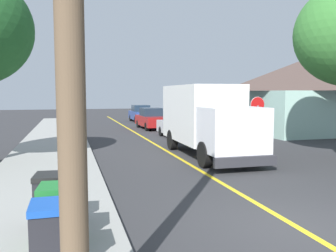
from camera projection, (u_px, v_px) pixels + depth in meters
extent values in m
plane|color=#303033|center=(298.00, 227.00, 7.48)|extent=(120.00, 120.00, 0.00)
cube|color=gray|center=(41.00, 192.00, 9.86)|extent=(3.60, 60.00, 0.15)
cube|color=gold|center=(169.00, 152.00, 17.07)|extent=(0.16, 56.00, 0.01)
cube|color=silver|center=(201.00, 113.00, 16.81)|extent=(2.45, 5.02, 2.60)
cube|color=silver|center=(233.00, 130.00, 13.48)|extent=(2.30, 2.02, 1.70)
cube|color=#1E2D3D|center=(244.00, 122.00, 12.58)|extent=(2.04, 0.10, 0.75)
cube|color=#2D2D33|center=(246.00, 162.00, 12.54)|extent=(2.40, 0.22, 0.36)
cylinder|color=black|center=(254.00, 152.00, 14.03)|extent=(0.31, 1.00, 1.00)
cylinder|color=black|center=(205.00, 155.00, 13.49)|extent=(0.31, 1.00, 1.00)
cylinder|color=black|center=(211.00, 138.00, 18.41)|extent=(0.31, 1.00, 1.00)
cylinder|color=black|center=(172.00, 140.00, 17.86)|extent=(0.31, 1.00, 1.00)
cube|color=#B7B7BC|center=(180.00, 128.00, 22.42)|extent=(1.96, 4.46, 0.76)
cube|color=#1E2D3D|center=(179.00, 117.00, 22.50)|extent=(1.65, 1.86, 0.64)
cylinder|color=black|center=(200.00, 135.00, 21.36)|extent=(0.24, 0.65, 0.64)
cylinder|color=black|center=(175.00, 136.00, 20.88)|extent=(0.24, 0.65, 0.64)
cylinder|color=black|center=(184.00, 130.00, 24.03)|extent=(0.24, 0.65, 0.64)
cylinder|color=black|center=(161.00, 131.00, 23.55)|extent=(0.24, 0.65, 0.64)
cube|color=maroon|center=(152.00, 121.00, 28.37)|extent=(1.96, 4.46, 0.76)
cube|color=#1E2D3D|center=(151.00, 112.00, 28.45)|extent=(1.65, 1.86, 0.64)
cylinder|color=black|center=(167.00, 126.00, 27.30)|extent=(0.24, 0.65, 0.64)
cylinder|color=black|center=(147.00, 127.00, 26.82)|extent=(0.24, 0.65, 0.64)
cylinder|color=black|center=(157.00, 123.00, 29.97)|extent=(0.24, 0.65, 0.64)
cylinder|color=black|center=(138.00, 124.00, 29.50)|extent=(0.24, 0.65, 0.64)
cube|color=#2D4793|center=(141.00, 115.00, 35.47)|extent=(1.82, 4.41, 0.76)
cube|color=#1E2D3D|center=(141.00, 108.00, 35.55)|extent=(1.59, 1.81, 0.64)
cylinder|color=black|center=(152.00, 119.00, 34.37)|extent=(0.22, 0.64, 0.64)
cylinder|color=black|center=(136.00, 120.00, 33.93)|extent=(0.22, 0.64, 0.64)
cylinder|color=black|center=(146.00, 118.00, 37.06)|extent=(0.22, 0.64, 0.64)
cylinder|color=black|center=(131.00, 118.00, 36.63)|extent=(0.22, 0.64, 0.64)
cube|color=#B7B7BC|center=(222.00, 126.00, 23.62)|extent=(2.00, 4.48, 0.76)
cube|color=#1E2D3D|center=(223.00, 116.00, 23.41)|extent=(1.66, 1.87, 0.64)
cylinder|color=black|center=(204.00, 129.00, 24.83)|extent=(0.25, 0.65, 0.64)
cylinder|color=black|center=(225.00, 129.00, 25.19)|extent=(0.25, 0.65, 0.64)
cylinder|color=black|center=(218.00, 134.00, 22.10)|extent=(0.25, 0.65, 0.64)
cylinder|color=black|center=(242.00, 133.00, 22.46)|extent=(0.25, 0.65, 0.64)
cube|color=#232328|center=(53.00, 241.00, 5.28)|extent=(0.60, 0.68, 0.96)
cube|color=#194CB2|center=(52.00, 206.00, 5.23)|extent=(0.63, 0.72, 0.10)
cube|color=#19471E|center=(58.00, 217.00, 6.29)|extent=(0.66, 0.73, 0.96)
cube|color=#1E722D|center=(57.00, 188.00, 6.25)|extent=(0.69, 0.77, 0.10)
cylinder|color=black|center=(44.00, 248.00, 6.02)|extent=(0.07, 0.10, 0.10)
cylinder|color=black|center=(69.00, 246.00, 6.10)|extent=(0.07, 0.10, 0.10)
cube|color=#232328|center=(51.00, 202.00, 7.15)|extent=(0.66, 0.73, 0.96)
cube|color=black|center=(51.00, 176.00, 7.10)|extent=(0.69, 0.77, 0.10)
cylinder|color=black|center=(39.00, 229.00, 6.88)|extent=(0.07, 0.11, 0.10)
cylinder|color=black|center=(61.00, 227.00, 6.95)|extent=(0.07, 0.11, 0.10)
cylinder|color=gray|center=(257.00, 126.00, 18.66)|extent=(0.08, 0.08, 2.20)
cylinder|color=red|center=(258.00, 104.00, 18.58)|extent=(0.76, 0.03, 0.76)
cylinder|color=white|center=(257.00, 104.00, 18.60)|extent=(0.80, 0.02, 0.80)
cube|color=#9EC6B7|center=(304.00, 112.00, 25.92)|extent=(8.45, 7.67, 3.00)
pyramid|color=#473833|center=(306.00, 75.00, 25.68)|extent=(9.29, 8.44, 2.33)
cube|color=brown|center=(260.00, 120.00, 23.88)|extent=(0.10, 1.00, 2.10)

